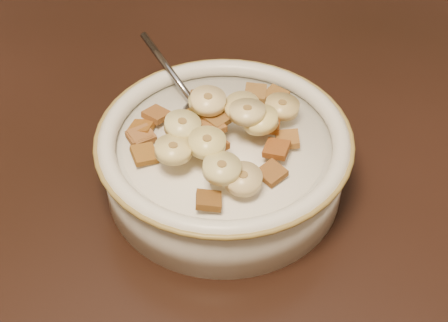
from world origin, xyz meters
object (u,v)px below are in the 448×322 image
at_px(chair, 401,45).
at_px(cereal_bowl, 224,164).
at_px(table, 237,120).
at_px(spoon, 204,118).

distance_m(chair, cereal_bowl, 0.74).
height_order(table, cereal_bowl, cereal_bowl).
relative_size(cereal_bowl, spoon, 4.17).
xyz_separation_m(table, spoon, (0.01, -0.09, 0.08)).
bearing_deg(chair, cereal_bowl, -92.61).
relative_size(chair, spoon, 19.07).
distance_m(table, spoon, 0.12).
bearing_deg(table, cereal_bowl, -72.21).
bearing_deg(spoon, table, -142.59).
height_order(chair, spoon, chair).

